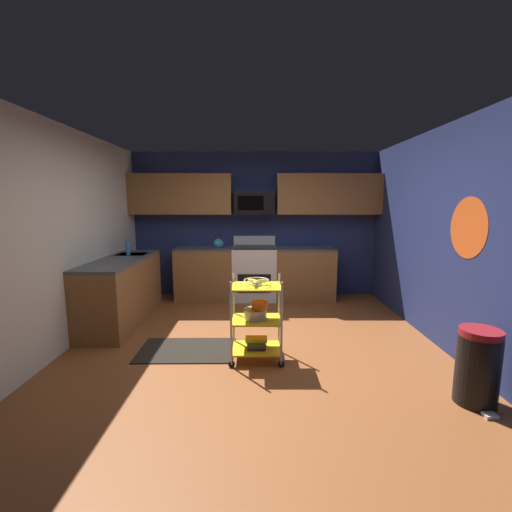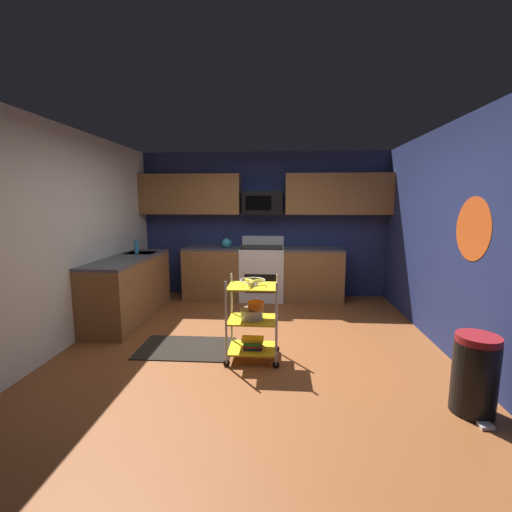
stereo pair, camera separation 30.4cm
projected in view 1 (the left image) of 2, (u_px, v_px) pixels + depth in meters
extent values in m
cube|color=brown|center=(255.00, 347.00, 4.18)|extent=(4.40, 4.80, 0.04)
cube|color=navy|center=(256.00, 225.00, 6.39)|extent=(4.52, 0.06, 2.60)
cube|color=silver|center=(61.00, 238.00, 3.99)|extent=(0.06, 4.80, 2.60)
cube|color=navy|center=(450.00, 238.00, 3.98)|extent=(0.06, 4.80, 2.60)
cylinder|color=#E5591E|center=(469.00, 228.00, 3.57)|extent=(0.00, 0.64, 0.64)
cube|color=brown|center=(256.00, 274.00, 6.19)|extent=(2.78, 0.60, 0.88)
cube|color=#4C4C51|center=(256.00, 249.00, 6.12)|extent=(2.78, 0.60, 0.04)
cube|color=brown|center=(123.00, 292.00, 4.98)|extent=(0.60, 1.86, 0.88)
cube|color=#4C4C51|center=(121.00, 260.00, 4.91)|extent=(0.60, 1.86, 0.04)
cube|color=#B7BABC|center=(133.00, 259.00, 5.39)|extent=(0.44, 0.36, 0.16)
cube|color=white|center=(255.00, 273.00, 6.19)|extent=(0.76, 0.64, 0.92)
cube|color=black|center=(255.00, 284.00, 5.88)|extent=(0.56, 0.01, 0.32)
cube|color=white|center=(255.00, 241.00, 6.39)|extent=(0.76, 0.06, 0.18)
cube|color=black|center=(255.00, 247.00, 6.12)|extent=(0.72, 0.60, 0.02)
cube|color=brown|center=(181.00, 194.00, 6.11)|extent=(1.79, 0.33, 0.70)
cube|color=brown|center=(329.00, 194.00, 6.11)|extent=(1.81, 0.33, 0.70)
cube|color=black|center=(255.00, 203.00, 6.11)|extent=(0.70, 0.38, 0.40)
cube|color=black|center=(251.00, 203.00, 5.91)|extent=(0.44, 0.01, 0.24)
cylinder|color=silver|center=(232.00, 324.00, 3.57)|extent=(0.02, 0.02, 0.88)
cylinder|color=black|center=(232.00, 364.00, 3.63)|extent=(0.07, 0.02, 0.07)
cylinder|color=silver|center=(282.00, 324.00, 3.57)|extent=(0.02, 0.02, 0.88)
cylinder|color=black|center=(282.00, 364.00, 3.63)|extent=(0.07, 0.02, 0.07)
cylinder|color=silver|center=(234.00, 312.00, 3.96)|extent=(0.02, 0.02, 0.88)
cylinder|color=black|center=(235.00, 348.00, 4.03)|extent=(0.07, 0.02, 0.07)
cylinder|color=silver|center=(280.00, 312.00, 3.96)|extent=(0.02, 0.02, 0.88)
cylinder|color=black|center=(279.00, 348.00, 4.03)|extent=(0.07, 0.02, 0.07)
cube|color=yellow|center=(257.00, 348.00, 3.82)|extent=(0.52, 0.41, 0.02)
cube|color=yellow|center=(257.00, 320.00, 3.77)|extent=(0.52, 0.41, 0.02)
cube|color=yellow|center=(257.00, 286.00, 3.71)|extent=(0.52, 0.41, 0.02)
torus|color=silver|center=(257.00, 280.00, 3.70)|extent=(0.27, 0.27, 0.01)
cylinder|color=silver|center=(257.00, 285.00, 3.71)|extent=(0.12, 0.12, 0.02)
ellipsoid|color=yellow|center=(261.00, 281.00, 3.72)|extent=(0.17, 0.09, 0.04)
ellipsoid|color=yellow|center=(254.00, 281.00, 3.74)|extent=(0.15, 0.14, 0.04)
ellipsoid|color=yellow|center=(256.00, 283.00, 3.66)|extent=(0.08, 0.17, 0.04)
cylinder|color=silver|center=(256.00, 314.00, 3.76)|extent=(0.24, 0.24, 0.11)
torus|color=silver|center=(256.00, 309.00, 3.75)|extent=(0.25, 0.25, 0.01)
cylinder|color=orange|center=(260.00, 306.00, 3.72)|extent=(0.17, 0.17, 0.08)
torus|color=orange|center=(260.00, 302.00, 3.72)|extent=(0.18, 0.18, 0.01)
cube|color=#1E4C8C|center=(257.00, 347.00, 3.82)|extent=(0.21, 0.18, 0.03)
cube|color=#B22626|center=(257.00, 345.00, 3.81)|extent=(0.21, 0.18, 0.02)
cube|color=#26723F|center=(257.00, 342.00, 3.81)|extent=(0.19, 0.19, 0.03)
cube|color=gold|center=(257.00, 339.00, 3.80)|extent=(0.24, 0.14, 0.04)
sphere|color=teal|center=(219.00, 244.00, 6.11)|extent=(0.18, 0.18, 0.18)
sphere|color=black|center=(219.00, 239.00, 6.09)|extent=(0.03, 0.03, 0.03)
cone|color=teal|center=(223.00, 243.00, 6.10)|extent=(0.09, 0.04, 0.06)
torus|color=black|center=(219.00, 237.00, 6.09)|extent=(0.12, 0.01, 0.12)
cylinder|color=#2D8CBF|center=(129.00, 248.00, 5.27)|extent=(0.06, 0.06, 0.20)
cylinder|color=black|center=(478.00, 370.00, 2.95)|extent=(0.34, 0.34, 0.60)
cylinder|color=maroon|center=(482.00, 333.00, 2.90)|extent=(0.33, 0.33, 0.06)
cube|color=#B2B2B7|center=(491.00, 416.00, 2.79)|extent=(0.10, 0.08, 0.03)
cube|color=black|center=(187.00, 350.00, 4.05)|extent=(1.11, 0.71, 0.01)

